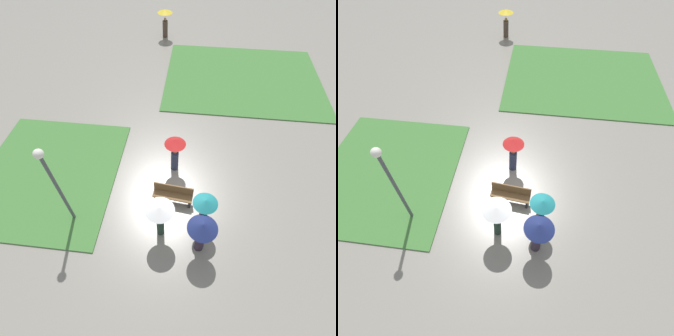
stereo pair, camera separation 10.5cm
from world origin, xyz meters
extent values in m
plane|color=gray|center=(0.00, 0.00, 0.00)|extent=(90.00, 90.00, 0.00)
cube|color=#427A38|center=(-6.09, 0.60, 0.03)|extent=(6.16, 6.89, 0.06)
cube|color=#427A38|center=(3.26, 9.53, 0.03)|extent=(9.83, 7.88, 0.06)
cube|color=brown|center=(-0.30, -0.26, 0.42)|extent=(1.68, 0.58, 0.05)
cube|color=brown|center=(-0.28, -0.08, 0.68)|extent=(1.64, 0.21, 0.45)
cube|color=#232326|center=(-1.02, -0.19, 0.20)|extent=(0.12, 0.38, 0.40)
cube|color=#232326|center=(0.42, -0.33, 0.20)|extent=(0.12, 0.38, 0.40)
cylinder|color=#474C51|center=(-4.17, -1.48, 1.84)|extent=(0.12, 0.12, 3.68)
sphere|color=white|center=(-4.17, -1.48, 3.84)|extent=(0.32, 0.32, 0.32)
cylinder|color=#1E3328|center=(-0.61, -1.71, 0.57)|extent=(0.40, 0.40, 1.14)
sphere|color=brown|center=(-0.61, -1.71, 1.25)|extent=(0.21, 0.21, 0.21)
cylinder|color=#4C4C4F|center=(-0.61, -1.71, 1.52)|extent=(0.02, 0.02, 0.35)
cone|color=white|center=(-0.61, -1.71, 1.80)|extent=(1.05, 1.05, 0.19)
cylinder|color=#282D47|center=(-0.40, 1.57, 0.52)|extent=(0.48, 0.48, 1.05)
sphere|color=brown|center=(-0.40, 1.57, 1.15)|extent=(0.20, 0.20, 0.20)
cylinder|color=#4C4C4F|center=(-0.40, 1.57, 1.42)|extent=(0.02, 0.02, 0.35)
cone|color=red|center=(-0.40, 1.57, 1.73)|extent=(0.92, 0.92, 0.27)
cylinder|color=#2D2333|center=(0.87, -2.15, 0.50)|extent=(0.48, 0.48, 1.00)
sphere|color=beige|center=(0.87, -2.15, 1.10)|extent=(0.20, 0.20, 0.20)
cylinder|color=#4C4C4F|center=(0.87, -2.15, 1.38)|extent=(0.02, 0.02, 0.35)
cone|color=navy|center=(0.87, -2.15, 1.69)|extent=(1.04, 1.04, 0.27)
cylinder|color=slate|center=(0.94, -1.22, 0.54)|extent=(0.39, 0.39, 1.07)
sphere|color=brown|center=(0.94, -1.22, 1.17)|extent=(0.19, 0.19, 0.19)
cylinder|color=#4C4C4F|center=(0.94, -1.22, 1.44)|extent=(0.02, 0.02, 0.35)
cone|color=#197075|center=(0.94, -1.22, 1.71)|extent=(0.90, 0.90, 0.19)
cylinder|color=#47382D|center=(-2.43, 14.82, 0.59)|extent=(0.42, 0.42, 1.19)
sphere|color=#997051|center=(-2.43, 14.82, 1.29)|extent=(0.21, 0.21, 0.21)
cylinder|color=#4C4C4F|center=(-2.43, 14.82, 1.57)|extent=(0.02, 0.02, 0.35)
cone|color=gold|center=(-2.43, 14.82, 1.86)|extent=(1.11, 1.11, 0.23)
camera|label=1|loc=(0.18, -6.16, 9.52)|focal=28.00mm
camera|label=2|loc=(0.29, -6.14, 9.52)|focal=28.00mm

